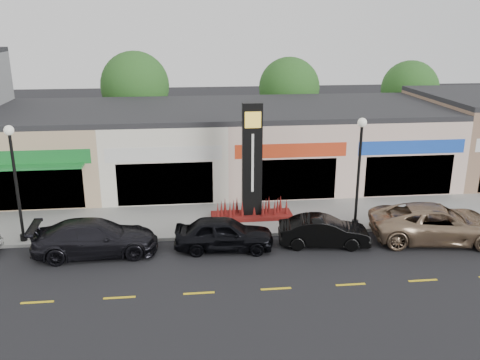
{
  "coord_description": "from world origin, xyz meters",
  "views": [
    {
      "loc": [
        -0.34,
        -20.32,
        10.01
      ],
      "look_at": [
        2.36,
        4.0,
        2.28
      ],
      "focal_mm": 38.0,
      "sensor_mm": 36.0,
      "label": 1
    }
  ],
  "objects": [
    {
      "name": "sidewalk",
      "position": [
        0.0,
        4.35,
        0.07
      ],
      "size": [
        52.0,
        4.3,
        0.15
      ],
      "primitive_type": "cube",
      "color": "gray",
      "rests_on": "ground"
    },
    {
      "name": "pylon_sign",
      "position": [
        3.0,
        4.2,
        2.27
      ],
      "size": [
        4.2,
        1.3,
        6.0
      ],
      "color": "#601610",
      "rests_on": "sidewalk"
    },
    {
      "name": "ground",
      "position": [
        0.0,
        0.0,
        0.0
      ],
      "size": [
        120.0,
        120.0,
        0.0
      ],
      "primitive_type": "plane",
      "color": "black",
      "rests_on": "ground"
    },
    {
      "name": "car_gold_suv",
      "position": [
        11.36,
        0.74,
        0.86
      ],
      "size": [
        3.68,
        6.49,
        1.71
      ],
      "primitive_type": "imported",
      "rotation": [
        0.0,
        0.0,
        1.43
      ],
      "color": "#94795E",
      "rests_on": "ground"
    },
    {
      "name": "lamp_east_near",
      "position": [
        8.0,
        2.5,
        3.48
      ],
      "size": [
        0.44,
        0.44,
        5.47
      ],
      "color": "black",
      "rests_on": "sidewalk"
    },
    {
      "name": "tree_rear_mid",
      "position": [
        8.0,
        19.5,
        4.88
      ],
      "size": [
        4.8,
        4.8,
        7.29
      ],
      "color": "#382619",
      "rests_on": "ground"
    },
    {
      "name": "shop_tan",
      "position": [
        19.5,
        11.48,
        2.65
      ],
      "size": [
        7.0,
        10.01,
        5.3
      ],
      "color": "#7D5C49",
      "rests_on": "ground"
    },
    {
      "name": "car_black_sedan",
      "position": [
        1.28,
        0.83,
        0.76
      ],
      "size": [
        2.18,
        4.61,
        1.52
      ],
      "primitive_type": "imported",
      "rotation": [
        0.0,
        0.0,
        1.49
      ],
      "color": "black",
      "rests_on": "ground"
    },
    {
      "name": "shop_pink_w",
      "position": [
        5.5,
        11.47,
        2.4
      ],
      "size": [
        7.0,
        10.01,
        4.8
      ],
      "color": "beige",
      "rests_on": "ground"
    },
    {
      "name": "car_dark_sedan",
      "position": [
        -4.44,
        0.95,
        0.79
      ],
      "size": [
        2.41,
        5.53,
        1.58
      ],
      "primitive_type": "imported",
      "rotation": [
        0.0,
        0.0,
        1.61
      ],
      "color": "black",
      "rests_on": "ground"
    },
    {
      "name": "tree_rear_west",
      "position": [
        -4.0,
        19.5,
        5.22
      ],
      "size": [
        5.2,
        5.2,
        7.83
      ],
      "color": "#382619",
      "rests_on": "ground"
    },
    {
      "name": "shop_cream",
      "position": [
        -1.5,
        11.47,
        2.4
      ],
      "size": [
        7.0,
        10.01,
        4.8
      ],
      "color": "beige",
      "rests_on": "ground"
    },
    {
      "name": "tree_rear_east",
      "position": [
        18.0,
        19.5,
        4.63
      ],
      "size": [
        4.6,
        4.6,
        6.94
      ],
      "color": "#382619",
      "rests_on": "ground"
    },
    {
      "name": "shop_beige",
      "position": [
        -8.5,
        11.46,
        2.4
      ],
      "size": [
        7.0,
        10.85,
        4.8
      ],
      "color": "tan",
      "rests_on": "ground"
    },
    {
      "name": "shop_pink_e",
      "position": [
        12.5,
        11.47,
        2.4
      ],
      "size": [
        7.0,
        10.01,
        4.8
      ],
      "color": "beige",
      "rests_on": "ground"
    },
    {
      "name": "car_black_conv",
      "position": [
        5.9,
        0.74,
        0.69
      ],
      "size": [
        1.99,
        4.32,
        1.37
      ],
      "primitive_type": "imported",
      "rotation": [
        0.0,
        0.0,
        1.44
      ],
      "color": "black",
      "rests_on": "ground"
    },
    {
      "name": "lamp_west_near",
      "position": [
        -8.0,
        2.5,
        3.48
      ],
      "size": [
        0.44,
        0.44,
        5.47
      ],
      "color": "black",
      "rests_on": "sidewalk"
    },
    {
      "name": "curb",
      "position": [
        0.0,
        2.1,
        0.07
      ],
      "size": [
        52.0,
        0.2,
        0.15
      ],
      "primitive_type": "cube",
      "color": "gray",
      "rests_on": "ground"
    }
  ]
}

